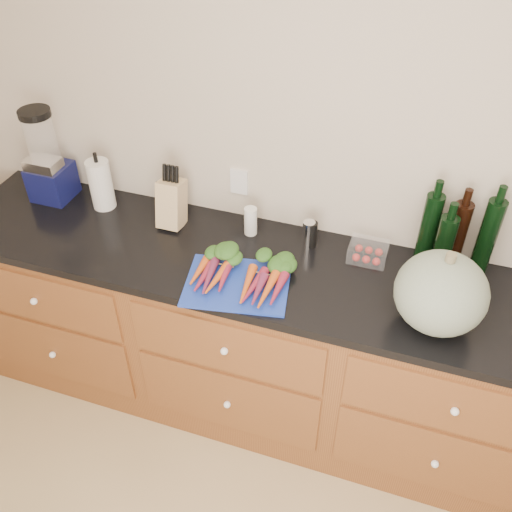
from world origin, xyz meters
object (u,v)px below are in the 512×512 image
(cutting_board, at_px, (237,284))
(tomato_box, at_px, (368,252))
(squash, at_px, (441,293))
(paper_towel, at_px, (101,185))
(blender_appliance, at_px, (47,161))
(knife_block, at_px, (172,204))
(carrots, at_px, (241,272))

(cutting_board, height_order, tomato_box, tomato_box)
(squash, distance_m, paper_towel, 1.56)
(cutting_board, bearing_deg, blender_appliance, 163.14)
(paper_towel, bearing_deg, knife_block, -3.14)
(squash, relative_size, knife_block, 1.55)
(knife_block, bearing_deg, tomato_box, 1.96)
(paper_towel, height_order, knife_block, paper_towel)
(carrots, height_order, blender_appliance, blender_appliance)
(carrots, distance_m, paper_towel, 0.83)
(knife_block, bearing_deg, squash, -12.41)
(cutting_board, height_order, knife_block, knife_block)
(carrots, relative_size, knife_block, 1.87)
(cutting_board, relative_size, squash, 1.24)
(carrots, xyz_separation_m, paper_towel, (-0.78, 0.27, 0.08))
(squash, xyz_separation_m, paper_towel, (-1.54, 0.28, -0.03))
(blender_appliance, height_order, knife_block, blender_appliance)
(tomato_box, bearing_deg, paper_towel, -179.54)
(carrots, distance_m, tomato_box, 0.54)
(cutting_board, xyz_separation_m, squash, (0.76, 0.04, 0.14))
(cutting_board, relative_size, carrots, 1.02)
(squash, bearing_deg, blender_appliance, 171.32)
(cutting_board, relative_size, knife_block, 1.92)
(blender_appliance, distance_m, tomato_box, 1.52)
(cutting_board, bearing_deg, paper_towel, 157.70)
(cutting_board, xyz_separation_m, carrots, (0.00, 0.05, 0.03))
(blender_appliance, bearing_deg, tomato_box, 0.47)
(knife_block, bearing_deg, blender_appliance, 178.41)
(blender_appliance, bearing_deg, carrots, -14.57)
(paper_towel, relative_size, knife_block, 1.12)
(squash, bearing_deg, paper_towel, 169.75)
(paper_towel, distance_m, tomato_box, 1.24)
(carrots, height_order, paper_towel, paper_towel)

